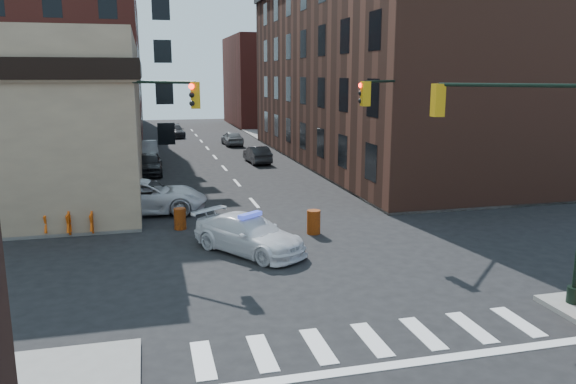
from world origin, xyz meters
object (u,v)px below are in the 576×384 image
parked_car_wfar (148,149)px  barricade_nw_a (59,223)px  barrel_road (314,222)px  parked_car_enear (257,154)px  parked_car_wnear (149,164)px  pickup (145,197)px  barrel_bank (180,219)px  police_car (249,234)px  pedestrian_b (89,212)px  pedestrian_a (120,209)px

parked_car_wfar → barricade_nw_a: size_ratio=3.33×
barrel_road → parked_car_enear: bearing=85.9°
parked_car_wnear → barricade_nw_a: size_ratio=3.56×
pickup → barrel_bank: bearing=-151.9°
police_car → pickup: (-3.97, 7.66, 0.13)m
parked_car_wnear → barrel_bank: 15.09m
parked_car_wfar → police_car: bearing=-85.3°
pedestrian_b → barricade_nw_a: 1.31m
parked_car_wnear → pedestrian_b: (-2.75, -14.63, 0.21)m
pickup → parked_car_wnear: size_ratio=1.38×
pickup → barricade_nw_a: size_ratio=4.92×
pedestrian_a → barricade_nw_a: size_ratio=1.36×
police_car → pedestrian_b: bearing=109.3°
pickup → barrel_bank: 3.85m
parked_car_wnear → pickup: bearing=-90.2°
police_car → barrel_road: bearing=-5.1°
parked_car_wfar → barrel_road: parked_car_wfar is taller
parked_car_wnear → barricade_nw_a: parked_car_wnear is taller
parked_car_wnear → pedestrian_a: (-1.43, -14.63, 0.25)m
parked_car_wfar → barricade_nw_a: (-3.98, -23.68, -0.07)m
police_car → barrel_bank: (-2.46, 4.13, -0.25)m
police_car → parked_car_wnear: (-3.67, 19.17, 0.03)m
parked_car_wfar → pedestrian_a: (-1.43, -23.38, 0.32)m
police_car → pedestrian_b: pedestrian_b is taller
barrel_road → barricade_nw_a: bearing=168.0°
pedestrian_a → barrel_road: (8.35, -2.63, -0.48)m
barricade_nw_a → police_car: bearing=-16.8°
parked_car_enear → barrel_bank: 19.71m
police_car → parked_car_wfar: size_ratio=1.20×
pickup → pedestrian_b: bearing=146.8°
pedestrian_b → pickup: bearing=52.3°
pickup → barrel_road: bearing=-123.6°
parked_car_wnear → parked_car_wfar: 8.74m
police_car → parked_car_wnear: size_ratio=1.13×
pedestrian_b → barrel_road: bearing=-14.7°
pickup → parked_car_enear: 17.19m
parked_car_enear → pedestrian_a: 20.47m
pedestrian_b → barricade_nw_a: bearing=-165.8°
parked_car_wnear → parked_car_enear: parked_car_wnear is taller
police_car → barrel_road: size_ratio=4.74×
parked_car_wfar → pedestrian_b: bearing=-99.5°
pedestrian_a → barrel_bank: pedestrian_a is taller
pickup → parked_car_enear: (8.71, 14.82, -0.18)m
parked_car_wnear → barrel_road: bearing=-66.8°
barricade_nw_a → pedestrian_a: bearing=18.9°
barrel_bank → barricade_nw_a: 5.19m
police_car → barrel_road: police_car is taller
pedestrian_b → barricade_nw_a: pedestrian_b is taller
parked_car_enear → barricade_nw_a: parked_car_enear is taller
parked_car_enear → parked_car_wfar: bearing=-36.4°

